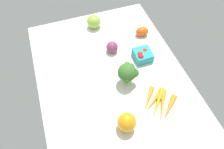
# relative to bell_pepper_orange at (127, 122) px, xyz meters

# --- Properties ---
(tablecloth) EXTENTS (1.04, 0.76, 0.02)m
(tablecloth) POSITION_rel_bell_pepper_orange_xyz_m (-0.28, 0.03, -0.06)
(tablecloth) COLOR silver
(tablecloth) RESTS_ON ground
(bell_pepper_orange) EXTENTS (0.09, 0.09, 0.10)m
(bell_pepper_orange) POSITION_rel_bell_pepper_orange_xyz_m (0.00, 0.00, 0.00)
(bell_pepper_orange) COLOR orange
(bell_pepper_orange) RESTS_ON tablecloth
(roma_tomato) EXTENTS (0.07, 0.08, 0.06)m
(roma_tomato) POSITION_rel_bell_pepper_orange_xyz_m (-0.51, 0.30, -0.02)
(roma_tomato) COLOR #D54E14
(roma_tomato) RESTS_ON tablecloth
(broccoli_head) EXTENTS (0.10, 0.10, 0.13)m
(broccoli_head) POSITION_rel_bell_pepper_orange_xyz_m (-0.23, 0.09, 0.03)
(broccoli_head) COLOR #AAC578
(broccoli_head) RESTS_ON tablecloth
(red_onion_center) EXTENTS (0.07, 0.07, 0.07)m
(red_onion_center) POSITION_rel_bell_pepper_orange_xyz_m (-0.45, 0.09, -0.02)
(red_onion_center) COLOR #793153
(red_onion_center) RESTS_ON tablecloth
(carrot_bunch) EXTENTS (0.19, 0.19, 0.03)m
(carrot_bunch) POSITION_rel_bell_pepper_orange_xyz_m (-0.05, 0.19, -0.04)
(carrot_bunch) COLOR orange
(carrot_bunch) RESTS_ON tablecloth
(heirloom_tomato_green) EXTENTS (0.08, 0.08, 0.08)m
(heirloom_tomato_green) POSITION_rel_bell_pepper_orange_xyz_m (-0.68, 0.05, -0.01)
(heirloom_tomato_green) COLOR #8AB640
(heirloom_tomato_green) RESTS_ON tablecloth
(berry_basket) EXTENTS (0.09, 0.09, 0.06)m
(berry_basket) POSITION_rel_bell_pepper_orange_xyz_m (-0.34, 0.23, -0.02)
(berry_basket) COLOR teal
(berry_basket) RESTS_ON tablecloth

